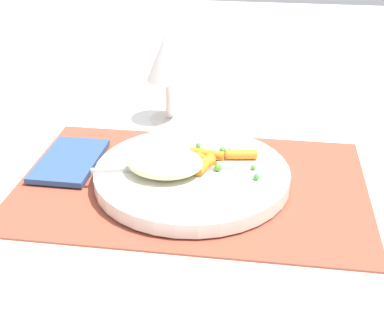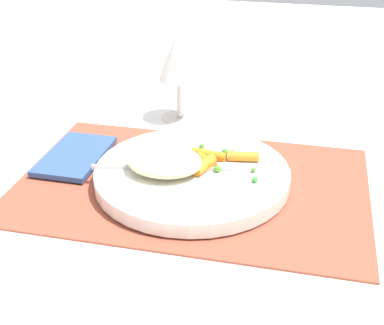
{
  "view_description": "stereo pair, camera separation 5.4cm",
  "coord_description": "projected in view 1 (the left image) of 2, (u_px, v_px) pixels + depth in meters",
  "views": [
    {
      "loc": [
        0.09,
        -0.64,
        0.39
      ],
      "look_at": [
        0.0,
        0.0,
        0.04
      ],
      "focal_mm": 50.78,
      "sensor_mm": 36.0,
      "label": 1
    },
    {
      "loc": [
        0.15,
        -0.63,
        0.39
      ],
      "look_at": [
        0.0,
        0.0,
        0.04
      ],
      "focal_mm": 50.78,
      "sensor_mm": 36.0,
      "label": 2
    }
  ],
  "objects": [
    {
      "name": "placemat",
      "position": [
        192.0,
        183.0,
        0.75
      ],
      "size": [
        0.48,
        0.32,
        0.01
      ],
      "primitive_type": "cube",
      "color": "#9E4733",
      "rests_on": "ground_plane"
    },
    {
      "name": "ground_plane",
      "position": [
        192.0,
        185.0,
        0.75
      ],
      "size": [
        2.4,
        2.4,
        0.0
      ],
      "primitive_type": "plane",
      "color": "white"
    },
    {
      "name": "rice_mound",
      "position": [
        165.0,
        162.0,
        0.73
      ],
      "size": [
        0.1,
        0.08,
        0.03
      ],
      "primitive_type": "ellipsoid",
      "color": "beige",
      "rests_on": "plate"
    },
    {
      "name": "fork",
      "position": [
        178.0,
        168.0,
        0.74
      ],
      "size": [
        0.19,
        0.05,
        0.01
      ],
      "color": "silver",
      "rests_on": "plate"
    },
    {
      "name": "napkin",
      "position": [
        70.0,
        160.0,
        0.8
      ],
      "size": [
        0.08,
        0.14,
        0.01
      ],
      "primitive_type": "cube",
      "rotation": [
        0.0,
        0.0,
        -0.01
      ],
      "color": "#33518C",
      "rests_on": "placemat"
    },
    {
      "name": "pea_scatter",
      "position": [
        217.0,
        160.0,
        0.75
      ],
      "size": [
        0.1,
        0.09,
        0.01
      ],
      "color": "green",
      "rests_on": "plate"
    },
    {
      "name": "wine_glass",
      "position": [
        167.0,
        58.0,
        0.9
      ],
      "size": [
        0.07,
        0.07,
        0.16
      ],
      "color": "silver",
      "rests_on": "ground_plane"
    },
    {
      "name": "carrot_portion",
      "position": [
        214.0,
        158.0,
        0.75
      ],
      "size": [
        0.1,
        0.07,
        0.02
      ],
      "color": "orange",
      "rests_on": "plate"
    },
    {
      "name": "plate",
      "position": [
        192.0,
        175.0,
        0.75
      ],
      "size": [
        0.27,
        0.27,
        0.02
      ],
      "primitive_type": "cylinder",
      "color": "silver",
      "rests_on": "placemat"
    }
  ]
}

